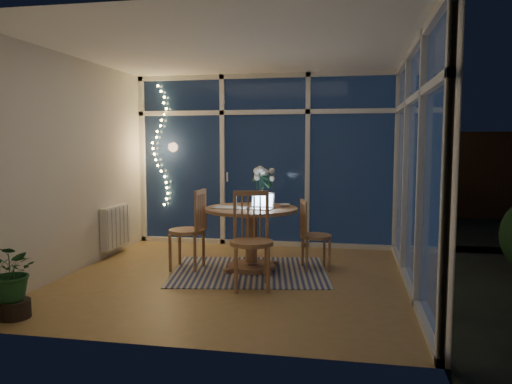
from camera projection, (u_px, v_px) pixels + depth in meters
floor at (236, 278)px, 5.78m from camera, size 4.00×4.00×0.00m
ceiling at (235, 49)px, 5.53m from camera, size 4.00×4.00×0.00m
wall_back at (265, 161)px, 7.61m from camera, size 4.00×0.04×2.60m
wall_front at (174, 179)px, 3.70m from camera, size 4.00×0.04×2.60m
wall_left at (74, 165)px, 6.03m from camera, size 0.04×4.00×2.60m
wall_right at (419, 168)px, 5.28m from camera, size 0.04×4.00×2.60m
window_wall_back at (265, 161)px, 7.57m from camera, size 4.00×0.10×2.60m
window_wall_right at (415, 168)px, 5.29m from camera, size 0.10×4.00×2.60m
radiator at (115, 227)px, 6.99m from camera, size 0.10×0.70×0.58m
fairy_lights at (160, 146)px, 7.78m from camera, size 0.24×0.10×1.85m
garden_patio at (312, 220)px, 10.58m from camera, size 12.00×6.00×0.10m
garden_fence at (292, 173)px, 11.07m from camera, size 11.00×0.08×1.80m
neighbour_roof at (316, 120)px, 13.82m from camera, size 7.00×3.00×2.20m
garden_shrubs at (235, 204)px, 9.21m from camera, size 0.90×0.90×0.90m
rug at (250, 271)px, 6.08m from camera, size 2.08×1.77×0.01m
dining_table at (251, 239)px, 6.14m from camera, size 1.31×1.31×0.78m
chair_left at (187, 229)px, 6.17m from camera, size 0.48×0.48×1.01m
chair_right at (316, 234)px, 6.16m from camera, size 0.51×0.51×0.88m
chair_front at (252, 240)px, 5.33m from camera, size 0.59×0.59×1.06m
laptop at (260, 200)px, 5.94m from camera, size 0.32×0.29×0.21m
flower_vase at (263, 197)px, 6.35m from camera, size 0.23×0.23×0.21m
bowl at (285, 205)px, 6.21m from camera, size 0.17×0.17×0.04m
newspapers at (230, 208)px, 6.07m from camera, size 0.39×0.32×0.01m
phone at (251, 209)px, 5.97m from camera, size 0.11×0.07×0.01m
potted_plant at (13, 276)px, 4.44m from camera, size 0.63×0.58×0.76m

